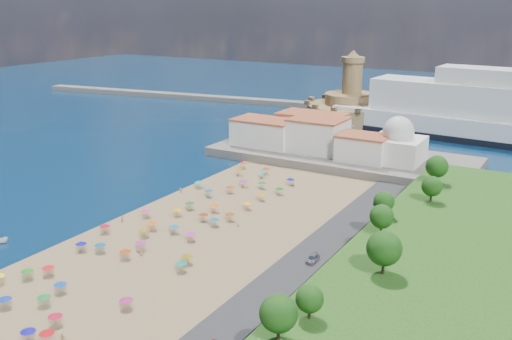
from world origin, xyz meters
The scene contains 11 objects.
ground centered at (0.00, 0.00, 0.00)m, with size 700.00×700.00×0.00m, color #071938.
terrace centered at (10.00, 73.00, 1.50)m, with size 90.00×36.00×3.00m, color #59544C.
jetty centered at (-12.00, 108.00, 1.20)m, with size 18.00×70.00×2.40m, color #59544C.
breakwater centered at (-110.00, 153.00, 1.30)m, with size 200.00×7.00×2.60m, color #59544C.
waterfront_buildings centered at (-3.05, 73.64, 7.88)m, with size 57.00×29.00×11.00m.
domed_building centered at (30.00, 71.00, 8.97)m, with size 16.00×16.00×15.00m.
fortress centered at (-12.00, 138.00, 6.68)m, with size 40.00×40.00×32.40m.
beach_parasols centered at (-1.16, -10.13, 2.15)m, with size 32.02×113.44×2.20m.
beachgoers centered at (-3.22, -3.47, 1.12)m, with size 32.32×102.80×1.87m.
parked_cars centered at (36.00, -6.49, 1.38)m, with size 2.32×82.91×1.40m.
hillside_trees centered at (49.24, -3.35, 10.25)m, with size 14.56×111.18×8.16m.
Camera 1 is at (80.96, -106.13, 52.98)m, focal length 40.00 mm.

